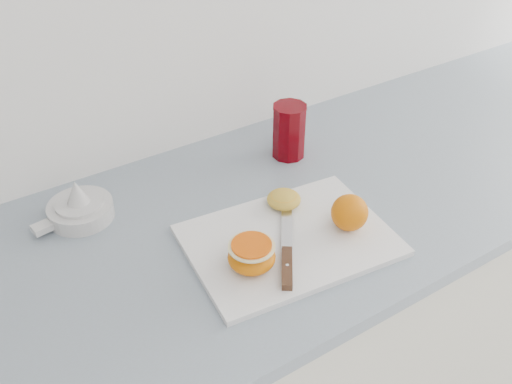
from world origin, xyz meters
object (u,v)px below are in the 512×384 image
citrus_juicer (79,208)px  half_orange (252,256)px  counter (236,367)px  red_tumbler (289,133)px  cutting_board (289,240)px

citrus_juicer → half_orange: bearing=-56.7°
counter → red_tumbler: 0.57m
citrus_juicer → counter: bearing=-36.2°
cutting_board → citrus_juicer: 0.41m
counter → red_tumbler: size_ratio=20.81×
counter → cutting_board: cutting_board is taller
half_orange → cutting_board: bearing=15.0°
half_orange → red_tumbler: bearing=45.3°
cutting_board → half_orange: (-0.10, -0.03, 0.03)m
cutting_board → red_tumbler: bearing=55.1°
cutting_board → citrus_juicer: (-0.30, 0.28, 0.02)m
cutting_board → red_tumbler: red_tumbler is taller
half_orange → counter: bearing=74.8°
cutting_board → half_orange: bearing=-165.0°
counter → cutting_board: 0.47m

